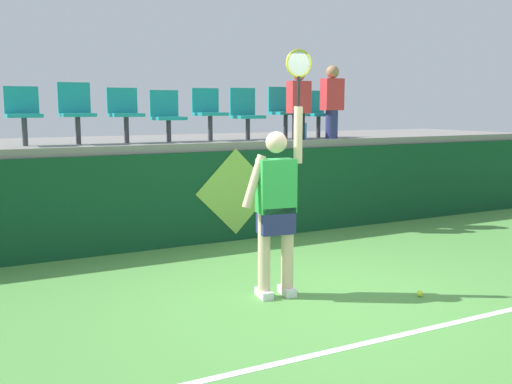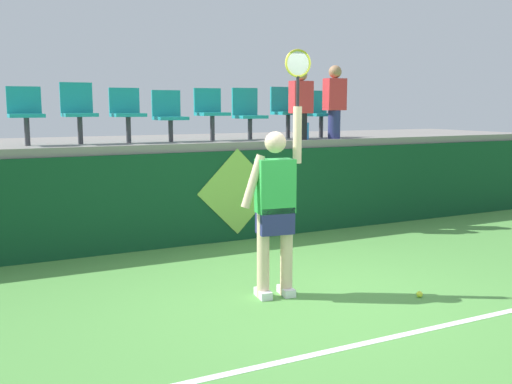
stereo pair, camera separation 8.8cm
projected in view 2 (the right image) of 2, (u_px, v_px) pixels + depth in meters
ground_plane at (314, 300)px, 6.05m from camera, size 40.00×40.00×0.00m
court_back_wall at (206, 197)px, 8.53m from camera, size 13.59×0.20×1.33m
spectator_platform at (175, 142)px, 9.59m from camera, size 13.59×2.73×0.12m
court_baseline_stripe at (386, 338)px, 5.03m from camera, size 12.23×0.08×0.01m
tennis_player at (276, 204)px, 6.04m from camera, size 0.75×0.31×2.54m
tennis_ball at (420, 294)px, 6.12m from camera, size 0.07×0.07×0.07m
water_bottle at (307, 131)px, 9.30m from camera, size 0.07×0.07×0.27m
stadium_chair_0 at (25, 112)px, 7.83m from camera, size 0.44×0.42×0.79m
stadium_chair_1 at (78, 109)px, 8.14m from camera, size 0.44×0.42×0.85m
stadium_chair_2 at (127, 111)px, 8.44m from camera, size 0.44×0.42×0.79m
stadium_chair_3 at (169, 114)px, 8.73m from camera, size 0.44×0.42×0.76m
stadium_chair_4 at (210, 110)px, 9.02m from camera, size 0.44×0.42×0.80m
stadium_chair_5 at (248, 112)px, 9.32m from camera, size 0.44×0.42×0.81m
stadium_chair_6 at (286, 109)px, 9.62m from camera, size 0.44×0.42×0.84m
stadium_chair_7 at (319, 111)px, 9.91m from camera, size 0.44×0.42×0.79m
spectator_0 at (335, 100)px, 9.48m from camera, size 0.34×0.21×1.17m
spectator_1 at (301, 103)px, 9.19m from camera, size 0.34×0.20×1.10m
wall_signage_mount at (238, 240)px, 8.74m from camera, size 1.27×0.01×1.37m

